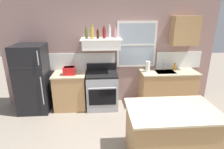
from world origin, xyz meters
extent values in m
cube|color=gray|center=(0.00, 2.23, 1.35)|extent=(5.40, 0.06, 2.70)
cube|color=white|center=(-1.15, 2.19, 1.13)|extent=(2.50, 0.02, 0.44)
cube|color=white|center=(1.80, 2.19, 1.13)|extent=(1.20, 0.02, 0.44)
cube|color=white|center=(0.65, 2.18, 1.55)|extent=(1.00, 0.04, 1.15)
cube|color=#9EADBC|center=(0.65, 2.17, 1.55)|extent=(0.90, 0.01, 1.05)
cube|color=white|center=(0.65, 2.16, 1.55)|extent=(0.90, 0.02, 0.04)
cube|color=black|center=(-1.90, 1.84, 0.82)|extent=(0.70, 0.68, 1.64)
cube|color=#333333|center=(-1.90, 1.50, 1.19)|extent=(0.69, 0.00, 0.01)
cylinder|color=#A5A8AD|center=(-1.60, 1.47, 0.66)|extent=(0.02, 0.02, 0.66)
cylinder|color=#A5A8AD|center=(-1.60, 1.47, 1.41)|extent=(0.02, 0.02, 0.31)
cube|color=tan|center=(-1.05, 1.90, 0.44)|extent=(0.76, 0.60, 0.88)
cube|color=#C6B793|center=(-1.05, 1.90, 0.90)|extent=(0.79, 0.63, 0.03)
cube|color=red|center=(-1.03, 1.84, 1.01)|extent=(0.28, 0.20, 0.19)
cube|color=black|center=(-1.03, 1.84, 1.09)|extent=(0.24, 0.16, 0.01)
cube|color=black|center=(-1.17, 1.84, 1.04)|extent=(0.02, 0.03, 0.02)
cube|color=#9EA0A5|center=(-0.25, 1.86, 0.43)|extent=(0.76, 0.64, 0.87)
cube|color=black|center=(-0.25, 1.86, 0.89)|extent=(0.76, 0.64, 0.04)
cube|color=black|center=(-0.25, 2.15, 1.00)|extent=(0.76, 0.06, 0.18)
cube|color=black|center=(-0.25, 1.54, 0.42)|extent=(0.65, 0.01, 0.40)
cylinder|color=silver|center=(-0.25, 1.50, 0.67)|extent=(0.65, 0.03, 0.03)
cube|color=white|center=(-0.25, 1.96, 1.61)|extent=(0.88, 0.48, 0.22)
cube|color=#262628|center=(-0.25, 1.74, 1.53)|extent=(0.75, 0.02, 0.04)
cube|color=white|center=(-0.25, 1.96, 1.73)|extent=(0.96, 0.52, 0.02)
cylinder|color=#4C601E|center=(-0.59, 1.96, 1.85)|extent=(0.06, 0.06, 0.22)
cylinder|color=#4C601E|center=(-0.59, 1.96, 1.99)|extent=(0.03, 0.03, 0.05)
cylinder|color=#B29333|center=(-0.45, 1.92, 1.88)|extent=(0.08, 0.08, 0.26)
cylinder|color=#B29333|center=(-0.45, 1.92, 2.04)|extent=(0.03, 0.03, 0.07)
cylinder|color=#381E0F|center=(-0.32, 1.93, 1.84)|extent=(0.06, 0.06, 0.18)
cylinder|color=#381E0F|center=(-0.32, 1.93, 1.95)|extent=(0.03, 0.03, 0.05)
cylinder|color=maroon|center=(-0.18, 1.97, 1.86)|extent=(0.07, 0.07, 0.23)
cylinder|color=maroon|center=(-0.18, 1.97, 2.00)|extent=(0.03, 0.03, 0.06)
cylinder|color=silver|center=(-0.05, 1.99, 1.87)|extent=(0.06, 0.06, 0.26)
cylinder|color=silver|center=(-0.05, 1.99, 2.03)|extent=(0.03, 0.03, 0.06)
cylinder|color=#C67F84|center=(0.09, 2.01, 1.86)|extent=(0.07, 0.07, 0.23)
cylinder|color=#C67F84|center=(0.09, 2.01, 2.01)|extent=(0.03, 0.03, 0.06)
cube|color=tan|center=(1.45, 1.90, 0.44)|extent=(1.40, 0.60, 0.88)
cube|color=#C6B793|center=(1.45, 1.90, 0.90)|extent=(1.43, 0.63, 0.03)
cube|color=#B7BABC|center=(1.35, 1.88, 0.90)|extent=(0.48, 0.36, 0.01)
cylinder|color=silver|center=(1.35, 2.02, 1.05)|extent=(0.03, 0.03, 0.28)
cylinder|color=silver|center=(1.35, 1.94, 1.17)|extent=(0.02, 0.16, 0.02)
cylinder|color=white|center=(0.90, 1.90, 1.04)|extent=(0.11, 0.11, 0.27)
cylinder|color=orange|center=(1.63, 2.00, 1.00)|extent=(0.06, 0.06, 0.18)
cube|color=tan|center=(0.80, 0.02, 0.44)|extent=(1.32, 0.82, 0.88)
cube|color=#C6B793|center=(0.80, 0.02, 0.90)|extent=(1.40, 0.90, 0.03)
cube|color=tan|center=(1.80, 2.04, 1.90)|extent=(0.64, 0.32, 0.70)
camera|label=1|loc=(-0.33, -2.43, 2.34)|focal=29.59mm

